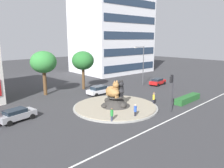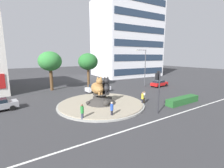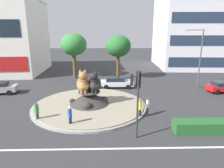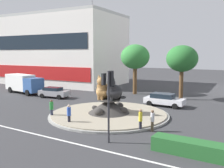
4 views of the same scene
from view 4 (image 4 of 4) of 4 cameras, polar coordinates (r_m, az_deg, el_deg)
ground_plane at (r=24.89m, az=-0.71°, el=-7.21°), size 160.00×160.00×0.00m
lane_centreline at (r=18.99m, az=-13.54°, el=-11.94°), size 112.00×0.20×0.01m
roundabout_island at (r=24.78m, az=-0.69°, el=-6.17°), size 11.77×11.77×1.64m
cat_statue_tabby at (r=24.61m, az=-1.97°, el=-1.36°), size 1.57×2.50×2.44m
cat_statue_black at (r=24.06m, az=0.44°, el=-1.65°), size 1.60×2.37×2.33m
traffic_light_mast at (r=16.85m, az=-0.78°, el=-1.46°), size 0.79×0.45×4.95m
shophouse_block at (r=53.42m, az=-12.21°, el=7.60°), size 26.78×15.53×18.38m
clipped_hedge_strip at (r=16.10m, az=19.75°, el=-13.98°), size 5.89×1.20×0.90m
broadleaf_tree_behind_island at (r=37.61m, az=5.31°, el=6.14°), size 4.31×4.31×7.48m
second_tree_near_tower at (r=34.00m, az=15.72°, el=5.52°), size 4.09×4.09×7.19m
pedestrian_white_shirt at (r=20.02m, az=9.23°, el=-8.09°), size 0.30×0.30×1.71m
pedestrian_yellow_shirt at (r=19.86m, az=6.53°, el=-8.04°), size 0.30×0.30×1.78m
pedestrian_green_shirt at (r=24.47m, az=-13.66°, el=-5.40°), size 0.35×0.35×1.76m
pedestrian_blue_shirt at (r=21.77m, az=-9.81°, el=-6.81°), size 0.33×0.33×1.77m
sedan_on_far_lane at (r=29.65m, az=11.81°, el=-3.49°), size 4.59×2.06×1.49m
parked_car_right at (r=35.47m, az=-13.16°, el=-1.83°), size 4.42×2.44×1.46m
delivery_box_truck at (r=40.79m, az=-19.56°, el=0.20°), size 7.68×3.34×2.85m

